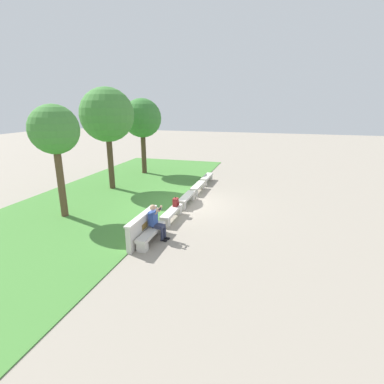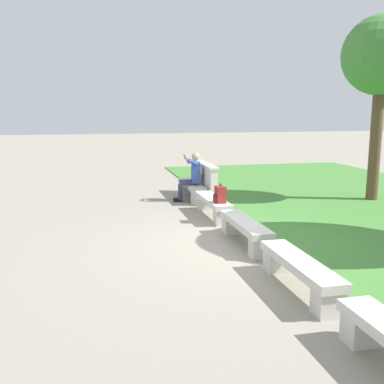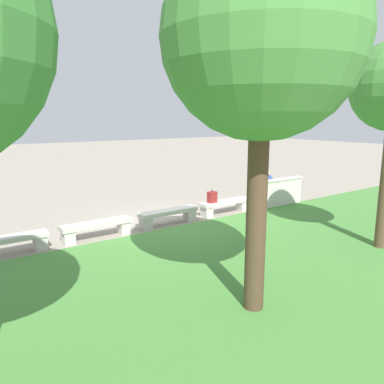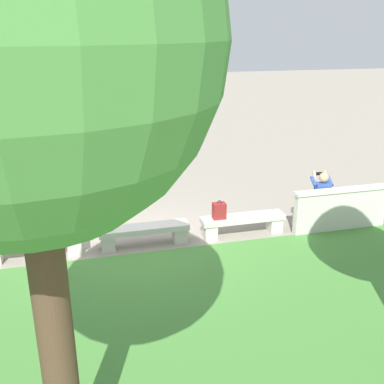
% 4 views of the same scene
% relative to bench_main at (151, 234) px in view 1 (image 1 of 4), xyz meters
% --- Properties ---
extents(ground_plane, '(80.00, 80.00, 0.00)m').
position_rel_bench_main_xyz_m(ground_plane, '(4.45, 0.00, -0.30)').
color(ground_plane, gray).
extents(grass_strip, '(22.82, 8.00, 0.03)m').
position_rel_bench_main_xyz_m(grass_strip, '(4.45, 4.38, -0.28)').
color(grass_strip, '#478438').
rests_on(grass_strip, ground).
extents(bench_main, '(1.91, 0.40, 0.45)m').
position_rel_bench_main_xyz_m(bench_main, '(0.00, 0.00, 0.00)').
color(bench_main, beige).
rests_on(bench_main, ground).
extents(bench_near, '(1.91, 0.40, 0.45)m').
position_rel_bench_main_xyz_m(bench_near, '(2.23, 0.00, 0.00)').
color(bench_near, beige).
rests_on(bench_near, ground).
extents(bench_mid, '(1.91, 0.40, 0.45)m').
position_rel_bench_main_xyz_m(bench_mid, '(4.45, 0.00, 0.00)').
color(bench_mid, beige).
rests_on(bench_mid, ground).
extents(bench_far, '(1.91, 0.40, 0.45)m').
position_rel_bench_main_xyz_m(bench_far, '(6.68, 0.00, 0.00)').
color(bench_far, beige).
rests_on(bench_far, ground).
extents(bench_end, '(1.91, 0.40, 0.45)m').
position_rel_bench_main_xyz_m(bench_end, '(8.91, 0.00, 0.00)').
color(bench_end, beige).
rests_on(bench_end, ground).
extents(backrest_wall_with_plaque, '(2.31, 0.24, 1.01)m').
position_rel_bench_main_xyz_m(backrest_wall_with_plaque, '(0.00, 0.34, 0.22)').
color(backrest_wall_with_plaque, beige).
rests_on(backrest_wall_with_plaque, ground).
extents(person_photographer, '(0.51, 0.76, 1.32)m').
position_rel_bench_main_xyz_m(person_photographer, '(0.30, -0.08, 0.44)').
color(person_photographer, black).
rests_on(person_photographer, ground).
extents(backpack, '(0.28, 0.24, 0.43)m').
position_rel_bench_main_xyz_m(backpack, '(2.79, 0.00, 0.33)').
color(backpack, maroon).
rests_on(backpack, bench_near).
extents(tree_behind_wall, '(2.07, 2.07, 4.89)m').
position_rel_bench_main_xyz_m(tree_behind_wall, '(1.31, 4.79, 3.48)').
color(tree_behind_wall, brown).
rests_on(tree_behind_wall, ground).
extents(tree_left_background, '(3.01, 3.01, 5.79)m').
position_rel_bench_main_xyz_m(tree_left_background, '(6.00, 5.11, 3.95)').
color(tree_left_background, '#4C3826').
rests_on(tree_left_background, ground).
extents(tree_right_background, '(2.67, 2.67, 5.26)m').
position_rel_bench_main_xyz_m(tree_right_background, '(10.30, 5.00, 3.58)').
color(tree_right_background, '#4C3826').
rests_on(tree_right_background, ground).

